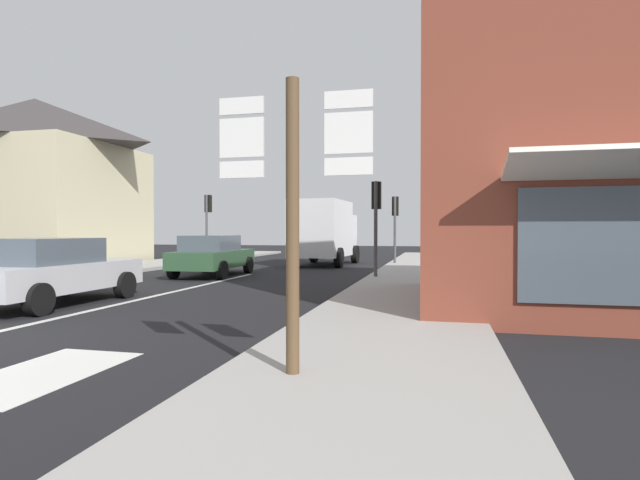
{
  "coord_description": "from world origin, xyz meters",
  "views": [
    {
      "loc": [
        6.89,
        -5.78,
        1.62
      ],
      "look_at": [
        2.56,
        12.52,
        1.3
      ],
      "focal_mm": 28.27,
      "sensor_mm": 36.0,
      "label": 1
    }
  ],
  "objects_px": {
    "traffic_light_near_right": "(376,207)",
    "delivery_truck": "(324,231)",
    "traffic_light_far_right": "(395,215)",
    "sedan_far": "(212,255)",
    "route_sign_post": "(293,203)",
    "sedan_near": "(50,271)",
    "traffic_light_far_left": "(208,212)"
  },
  "relations": [
    {
      "from": "route_sign_post",
      "to": "traffic_light_far_left",
      "type": "distance_m",
      "value": 21.79
    },
    {
      "from": "sedan_near",
      "to": "traffic_light_far_left",
      "type": "distance_m",
      "value": 15.39
    },
    {
      "from": "route_sign_post",
      "to": "traffic_light_far_right",
      "type": "height_order",
      "value": "traffic_light_far_right"
    },
    {
      "from": "route_sign_post",
      "to": "traffic_light_far_right",
      "type": "distance_m",
      "value": 18.97
    },
    {
      "from": "sedan_far",
      "to": "route_sign_post",
      "type": "xyz_separation_m",
      "value": [
        6.52,
        -11.82,
        1.15
      ]
    },
    {
      "from": "delivery_truck",
      "to": "sedan_near",
      "type": "bearing_deg",
      "value": -101.76
    },
    {
      "from": "sedan_near",
      "to": "sedan_far",
      "type": "xyz_separation_m",
      "value": [
        0.29,
        7.5,
        0.0
      ]
    },
    {
      "from": "traffic_light_far_right",
      "to": "traffic_light_near_right",
      "type": "distance_m",
      "value": 7.36
    },
    {
      "from": "traffic_light_far_right",
      "to": "route_sign_post",
      "type": "bearing_deg",
      "value": -88.36
    },
    {
      "from": "sedan_far",
      "to": "traffic_light_far_left",
      "type": "distance_m",
      "value": 8.49
    },
    {
      "from": "sedan_far",
      "to": "traffic_light_near_right",
      "type": "height_order",
      "value": "traffic_light_near_right"
    },
    {
      "from": "traffic_light_near_right",
      "to": "delivery_truck",
      "type": "bearing_deg",
      "value": 115.95
    },
    {
      "from": "sedan_near",
      "to": "traffic_light_far_right",
      "type": "relative_size",
      "value": 1.29
    },
    {
      "from": "route_sign_post",
      "to": "sedan_far",
      "type": "bearing_deg",
      "value": 118.89
    },
    {
      "from": "sedan_far",
      "to": "delivery_truck",
      "type": "relative_size",
      "value": 0.84
    },
    {
      "from": "delivery_truck",
      "to": "route_sign_post",
      "type": "relative_size",
      "value": 1.6
    },
    {
      "from": "sedan_far",
      "to": "delivery_truck",
      "type": "bearing_deg",
      "value": 68.16
    },
    {
      "from": "sedan_far",
      "to": "traffic_light_far_right",
      "type": "relative_size",
      "value": 1.31
    },
    {
      "from": "traffic_light_far_right",
      "to": "traffic_light_far_left",
      "type": "distance_m",
      "value": 9.74
    },
    {
      "from": "delivery_truck",
      "to": "traffic_light_far_right",
      "type": "height_order",
      "value": "traffic_light_far_right"
    },
    {
      "from": "traffic_light_far_left",
      "to": "traffic_light_near_right",
      "type": "distance_m",
      "value": 12.36
    },
    {
      "from": "sedan_far",
      "to": "traffic_light_far_right",
      "type": "distance_m",
      "value": 9.45
    },
    {
      "from": "sedan_near",
      "to": "traffic_light_far_right",
      "type": "height_order",
      "value": "traffic_light_far_right"
    },
    {
      "from": "traffic_light_far_left",
      "to": "sedan_far",
      "type": "bearing_deg",
      "value": -62.99
    },
    {
      "from": "delivery_truck",
      "to": "traffic_light_far_right",
      "type": "distance_m",
      "value": 3.45
    },
    {
      "from": "delivery_truck",
      "to": "traffic_light_far_left",
      "type": "relative_size",
      "value": 1.45
    },
    {
      "from": "traffic_light_far_right",
      "to": "traffic_light_near_right",
      "type": "xyz_separation_m",
      "value": [
        0.0,
        -7.36,
        -0.0
      ]
    },
    {
      "from": "sedan_near",
      "to": "traffic_light_far_right",
      "type": "xyz_separation_m",
      "value": [
        6.27,
        14.64,
        1.65
      ]
    },
    {
      "from": "traffic_light_far_left",
      "to": "traffic_light_far_right",
      "type": "bearing_deg",
      "value": -1.45
    },
    {
      "from": "sedan_near",
      "to": "route_sign_post",
      "type": "distance_m",
      "value": 8.14
    },
    {
      "from": "traffic_light_far_right",
      "to": "traffic_light_near_right",
      "type": "height_order",
      "value": "traffic_light_far_right"
    },
    {
      "from": "traffic_light_near_right",
      "to": "traffic_light_far_right",
      "type": "bearing_deg",
      "value": 90.0
    }
  ]
}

